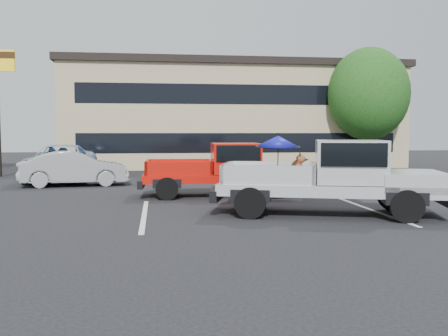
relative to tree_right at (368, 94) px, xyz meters
The scene contains 10 objects.
ground 18.83m from the tree_right, 119.36° to the right, with size 90.00×90.00×0.00m, color black.
stripe_left 18.91m from the tree_right, 130.60° to the right, with size 0.12×5.00×0.01m, color silver.
stripe_right 15.80m from the tree_right, 113.20° to the right, with size 0.12×5.00×0.01m, color silver.
motel_building 8.65m from the tree_right, 144.53° to the left, with size 20.40×8.40×6.30m.
tree_right is the anchor object (origin of this frame).
tree_back 8.55m from the tree_right, 110.56° to the left, with size 4.68×4.68×7.11m.
silver_pickup 16.57m from the tree_right, 115.98° to the right, with size 6.01×3.48×2.06m.
red_pickup 14.40m from the tree_right, 131.48° to the right, with size 5.29×2.12×1.72m.
silver_sedan 16.65m from the tree_right, 155.91° to the right, with size 1.42×4.08×1.34m, color #A0A4A7.
blue_suv 16.72m from the tree_right, 164.52° to the right, with size 2.56×5.55×1.54m, color #8AA8CD.
Camera 1 is at (-2.67, -10.55, 2.05)m, focal length 40.00 mm.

